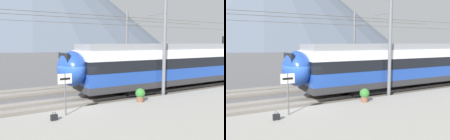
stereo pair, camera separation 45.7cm
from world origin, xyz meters
The scene contains 10 objects.
ground_plane centered at (0.00, 0.00, 0.00)m, with size 400.00×400.00×0.00m, color #565659.
platform_slab centered at (0.00, -5.58, 0.15)m, with size 120.00×8.95×0.31m, color gray.
track_near centered at (0.00, 0.99, 0.07)m, with size 120.00×3.00×0.28m.
track_far centered at (0.00, 5.54, 0.07)m, with size 120.00×3.00×0.28m.
train_near_platform centered at (11.83, 0.99, 2.22)m, with size 24.83×3.00×4.27m.
catenary_mast_mid centered at (6.27, -0.70, 3.77)m, with size 49.64×2.15×7.04m.
catenary_mast_far_side centered at (8.54, 7.29, 3.80)m, with size 49.64×2.21×7.15m.
platform_sign centered at (-1.27, -2.14, 1.85)m, with size 0.70×0.08×2.10m.
handbag_near_sign centered at (-1.99, -2.64, 0.45)m, with size 0.32×0.18×0.40m.
potted_plant_platform_edge centered at (3.57, -1.81, 0.79)m, with size 0.60×0.60×0.84m.
Camera 1 is at (-4.74, -13.12, 3.91)m, focal length 37.14 mm.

